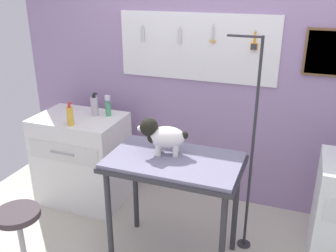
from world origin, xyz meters
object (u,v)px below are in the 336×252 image
at_px(dog, 162,135).
at_px(pump_bottle_white, 70,116).
at_px(grooming_arm, 250,158).
at_px(grooming_table, 174,170).
at_px(counter_left, 82,159).
at_px(stool, 19,224).

bearing_deg(dog, pump_bottle_white, 166.61).
relative_size(grooming_arm, pump_bottle_white, 8.18).
height_order(grooming_table, dog, dog).
bearing_deg(counter_left, stool, -81.68).
distance_m(grooming_table, pump_bottle_white, 1.09).
bearing_deg(pump_bottle_white, counter_left, 105.99).
xyz_separation_m(grooming_table, dog, (-0.11, 0.05, 0.24)).
bearing_deg(stool, grooming_table, 31.57).
xyz_separation_m(dog, pump_bottle_white, (-0.93, 0.22, -0.05)).
relative_size(grooming_arm, counter_left, 1.96).
xyz_separation_m(dog, counter_left, (-0.99, 0.42, -0.57)).
xyz_separation_m(counter_left, pump_bottle_white, (0.06, -0.20, 0.52)).
bearing_deg(grooming_arm, counter_left, 174.36).
relative_size(grooming_table, dog, 2.65).
bearing_deg(grooming_arm, grooming_table, -147.96).
height_order(stool, pump_bottle_white, pump_bottle_white).
distance_m(grooming_table, dog, 0.27).
distance_m(grooming_arm, counter_left, 1.65).
xyz_separation_m(counter_left, stool, (0.15, -1.05, 0.01)).
height_order(dog, stool, dog).
bearing_deg(dog, stool, -142.98).
bearing_deg(dog, grooming_table, -22.72).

